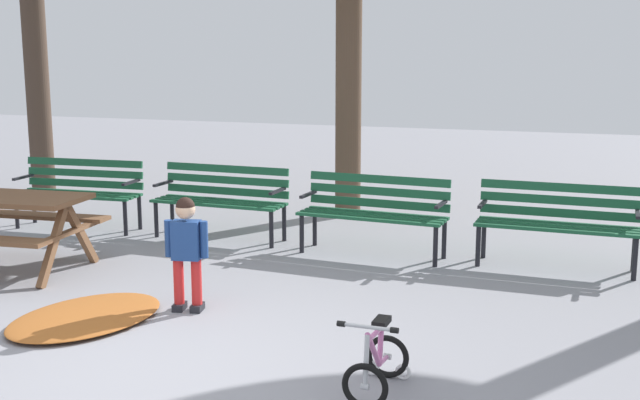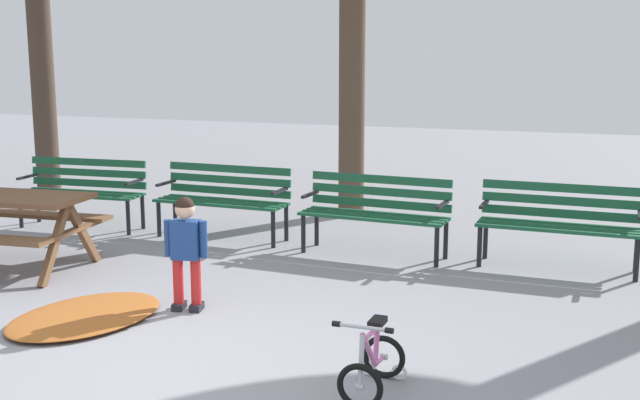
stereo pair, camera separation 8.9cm
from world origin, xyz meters
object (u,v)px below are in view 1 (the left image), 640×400
Objects in this scene: park_bench_far_left at (80,188)px; park_bench_left at (222,195)px; child_standing at (186,245)px; park_bench_far_right at (557,218)px; kids_bicycle at (377,363)px; park_bench_right at (374,208)px.

park_bench_left is (1.91, 0.10, 0.00)m from park_bench_far_left.
child_standing reaches higher than park_bench_far_left.
park_bench_far_right is at bearing 0.70° from park_bench_far_left.
kids_bicycle is at bearing -51.20° from park_bench_left.
park_bench_far_left is 3.81m from park_bench_right.
park_bench_right is at bearing -0.67° from park_bench_far_left.
park_bench_left is at bearing 128.80° from kids_bicycle.
child_standing is 2.26m from kids_bicycle.
park_bench_far_left is 2.90× the size of kids_bicycle.
park_bench_far_left is at bearing -176.97° from park_bench_left.
child_standing is 1.75× the size of kids_bicycle.
kids_bicycle is at bearing -73.97° from park_bench_right.
park_bench_right is 1.65× the size of child_standing.
park_bench_right is (1.90, -0.15, 0.00)m from park_bench_left.
park_bench_right reaches higher than kids_bicycle.
park_bench_left is 1.64× the size of child_standing.
park_bench_right is (3.81, -0.04, 0.00)m from park_bench_far_left.
park_bench_far_left is at bearing -179.30° from park_bench_far_right.
park_bench_far_left is 1.66× the size of child_standing.
child_standing reaches higher than park_bench_right.
child_standing is (-2.86, -2.51, 0.06)m from park_bench_far_right.
child_standing reaches higher than park_bench_left.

